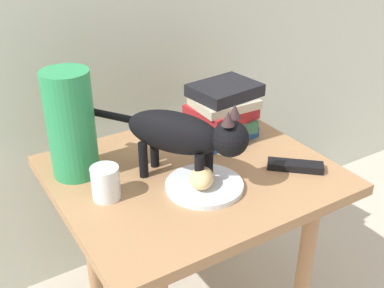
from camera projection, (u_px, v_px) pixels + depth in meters
name	position (u px, v px, depth m)	size (l,w,h in m)	color
side_table	(192.00, 194.00, 1.31)	(0.72, 0.62, 0.56)	#9E724C
plate	(204.00, 186.00, 1.19)	(0.20, 0.20, 0.01)	silver
bread_roll	(202.00, 178.00, 1.17)	(0.08, 0.06, 0.05)	#E0BC7A
cat	(184.00, 135.00, 1.17)	(0.29, 0.41, 0.23)	black
book_stack	(222.00, 112.00, 1.40)	(0.21, 0.18, 0.17)	#1E4C8C
green_vase	(71.00, 125.00, 1.20)	(0.12, 0.12, 0.29)	#288C51
candle_jar	(106.00, 185.00, 1.14)	(0.07, 0.07, 0.08)	silver
tv_remote	(295.00, 166.00, 1.27)	(0.15, 0.04, 0.02)	black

